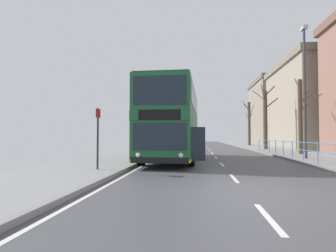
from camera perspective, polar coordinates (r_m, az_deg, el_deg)
name	(u,v)px	position (r m, az deg, el deg)	size (l,w,h in m)	color
ground	(219,191)	(7.65, 10.17, -12.81)	(15.80, 140.00, 0.20)	#48484D
double_decker_bus_main	(174,123)	(17.24, 1.13, 0.57)	(3.30, 10.99, 4.31)	#19512D
pedestrian_railing_far_kerb	(303,148)	(16.99, 25.63, -3.99)	(0.05, 21.87, 1.04)	#598CC6
bus_stop_sign_near	(98,131)	(11.72, -13.96, -1.06)	(0.08, 0.44, 2.45)	#2D2D33
street_lamp_far_side	(305,82)	(19.00, 25.85, 8.03)	(0.28, 0.60, 7.95)	#38383D
bare_tree_far_00	(266,118)	(31.06, 19.06, 1.46)	(2.62, 1.28, 6.59)	#4C3D2D
bare_tree_far_01	(301,115)	(23.67, 25.17, 2.11)	(1.29, 3.48, 5.98)	#4C3D2D
bare_tree_far_02	(249,123)	(43.12, 16.04, 0.62)	(1.87, 2.97, 6.47)	#4C3D2D
background_building_00	(332,104)	(38.30, 30.18, 3.78)	(12.07, 14.64, 10.31)	gray
background_building_01	(282,112)	(54.07, 21.92, 2.62)	(9.62, 13.14, 11.42)	gray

